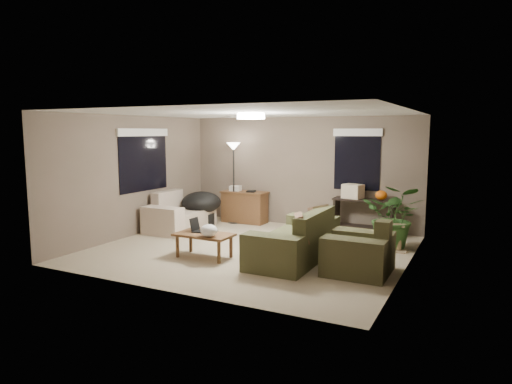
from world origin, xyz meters
The scene contains 20 objects.
room_shell centered at (0.00, 0.00, 1.25)m, with size 5.50×5.50×5.50m.
main_sofa centered at (0.99, -0.22, 0.29)m, with size 0.95×2.20×0.85m.
throw_pillows centered at (1.25, -0.22, 0.65)m, with size 0.40×1.40×0.47m.
loveseat centered at (-2.23, 0.81, 0.30)m, with size 0.90×1.60×0.85m.
armchair centered at (2.14, -0.50, 0.30)m, with size 0.95×1.00×0.85m.
coffee_table centered at (-0.48, -0.84, 0.36)m, with size 1.00×0.55×0.42m.
laptop centered at (-0.65, -0.74, 0.48)m, with size 0.39×0.31×0.24m.
plastic_bag centered at (-0.28, -0.99, 0.52)m, with size 0.30×0.27×0.21m, color white.
desk centered at (-1.30, 2.19, 0.38)m, with size 1.10×0.50×0.75m.
desk_papers centered at (-1.46, 2.18, 0.80)m, with size 0.69×0.28×0.12m.
console_table centered at (1.54, 2.24, 0.44)m, with size 1.30×0.40×0.75m.
pumpkin centered at (1.89, 2.24, 0.85)m, with size 0.24×0.24×0.20m, color orange.
cardboard_box centered at (1.29, 2.24, 0.90)m, with size 0.40×0.30×0.30m, color beige.
papasan_chair centered at (-2.01, 1.38, 0.47)m, with size 1.14×1.14×0.80m.
floor_lamp centered at (-1.51, 2.02, 1.60)m, with size 0.32×0.32×1.91m.
ceiling_fixture centered at (0.00, 0.00, 2.44)m, with size 0.50×0.50×0.10m, color white.
houseplant centered at (2.34, 1.26, 0.47)m, with size 1.09×1.21×0.94m, color #2D5923.
cat_scratching_post centered at (2.46, 1.08, 0.21)m, with size 0.32×0.32×0.50m.
window_left centered at (-2.73, 0.30, 1.78)m, with size 0.05×1.56×1.33m.
window_back centered at (1.30, 2.48, 1.79)m, with size 1.06×0.05×1.33m.
Camera 1 is at (3.78, -7.31, 2.17)m, focal length 32.00 mm.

